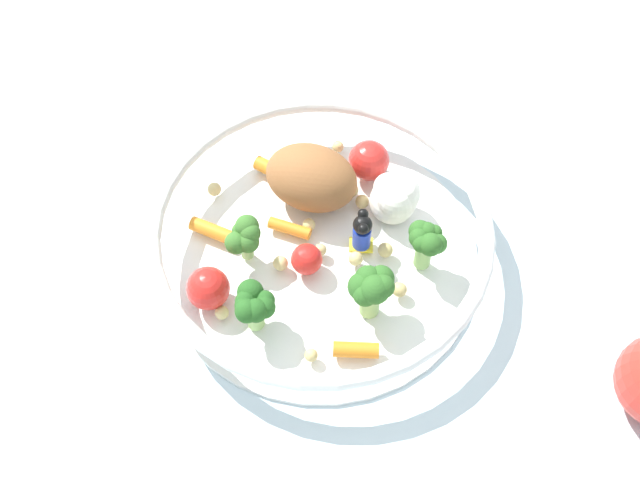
% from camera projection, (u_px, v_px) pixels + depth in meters
% --- Properties ---
extents(ground_plane, '(2.40, 2.40, 0.00)m').
position_uv_depth(ground_plane, '(341.00, 264.00, 0.61)').
color(ground_plane, silver).
extents(food_container, '(0.26, 0.26, 0.06)m').
position_uv_depth(food_container, '(324.00, 230.00, 0.60)').
color(food_container, white).
rests_on(food_container, ground_plane).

